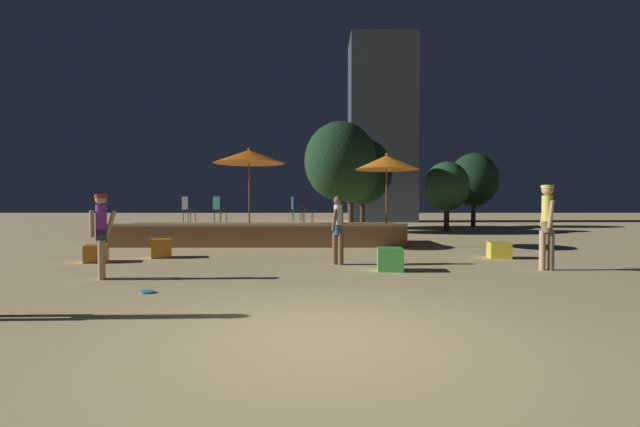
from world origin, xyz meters
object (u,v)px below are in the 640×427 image
(cube_seat_0, at_px, (499,250))
(cube_seat_1, at_px, (390,259))
(cube_seat_3, at_px, (162,248))
(bistro_chair_3, at_px, (295,206))
(bistro_chair_1, at_px, (218,207))
(background_tree_1, at_px, (363,171))
(frisbee_disc, at_px, (147,292))
(bistro_chair_2, at_px, (187,207))
(background_tree_4, at_px, (351,171))
(patio_umbrella_1, at_px, (249,157))
(cube_seat_2, at_px, (96,253))
(background_tree_3, at_px, (447,186))
(person_4, at_px, (101,232))
(bistro_chair_0, at_px, (306,207))
(background_tree_2, at_px, (474,180))
(person_3, at_px, (547,221))
(background_tree_0, at_px, (340,161))
(patio_umbrella_0, at_px, (387,163))
(person_0, at_px, (338,228))

(cube_seat_0, bearing_deg, cube_seat_1, -146.90)
(cube_seat_3, bearing_deg, bistro_chair_3, 53.31)
(bistro_chair_1, height_order, background_tree_1, background_tree_1)
(cube_seat_1, relative_size, frisbee_disc, 2.65)
(bistro_chair_2, xyz_separation_m, background_tree_4, (6.43, 9.14, 1.93))
(patio_umbrella_1, bearing_deg, cube_seat_3, -125.25)
(bistro_chair_2, bearing_deg, bistro_chair_1, -142.37)
(cube_seat_2, distance_m, frisbee_disc, 4.58)
(frisbee_disc, bearing_deg, background_tree_3, 58.40)
(person_4, relative_size, background_tree_4, 0.32)
(bistro_chair_0, bearing_deg, bistro_chair_3, 34.06)
(frisbee_disc, bearing_deg, background_tree_2, 57.82)
(person_3, bearing_deg, background_tree_1, 103.15)
(cube_seat_2, bearing_deg, cube_seat_3, 33.97)
(cube_seat_1, xyz_separation_m, bistro_chair_2, (-6.19, 5.87, 1.09))
(cube_seat_0, height_order, cube_seat_3, cube_seat_3)
(bistro_chair_0, distance_m, background_tree_4, 9.69)
(cube_seat_0, distance_m, bistro_chair_2, 10.21)
(bistro_chair_0, distance_m, bistro_chair_1, 3.07)
(cube_seat_2, distance_m, background_tree_1, 17.37)
(patio_umbrella_1, bearing_deg, bistro_chair_3, 51.17)
(cube_seat_1, xyz_separation_m, bistro_chair_1, (-5.08, 5.84, 1.09))
(background_tree_3, bearing_deg, background_tree_1, 138.90)
(background_tree_0, xyz_separation_m, background_tree_3, (5.54, 0.92, -1.18))
(frisbee_disc, bearing_deg, cube_seat_3, 107.68)
(bistro_chair_2, bearing_deg, patio_umbrella_0, -149.79)
(cube_seat_0, bearing_deg, person_4, -160.68)
(patio_umbrella_0, xyz_separation_m, background_tree_2, (7.31, 12.44, 0.12))
(cube_seat_1, xyz_separation_m, person_4, (-5.69, -1.02, 0.65))
(person_4, xyz_separation_m, background_tree_1, (6.72, 17.44, 2.46))
(patio_umbrella_1, relative_size, cube_seat_2, 4.99)
(background_tree_1, bearing_deg, background_tree_0, -109.12)
(person_3, xyz_separation_m, background_tree_2, (4.57, 17.18, 1.83))
(patio_umbrella_1, relative_size, bistro_chair_0, 3.65)
(frisbee_disc, bearing_deg, person_0, 44.84)
(background_tree_1, bearing_deg, cube_seat_2, -118.25)
(bistro_chair_0, bearing_deg, cube_seat_2, 139.35)
(cube_seat_2, xyz_separation_m, background_tree_4, (7.29, 13.64, 3.05))
(frisbee_disc, bearing_deg, cube_seat_1, 27.92)
(bistro_chair_1, distance_m, frisbee_disc, 8.27)
(background_tree_2, bearing_deg, cube_seat_0, -107.40)
(person_0, relative_size, background_tree_4, 0.32)
(cube_seat_3, relative_size, background_tree_1, 0.12)
(bistro_chair_0, xyz_separation_m, frisbee_disc, (-2.30, -8.07, -1.32))
(patio_umbrella_1, height_order, person_3, patio_umbrella_1)
(bistro_chair_0, bearing_deg, cube_seat_3, 141.54)
(frisbee_disc, xyz_separation_m, background_tree_0, (3.81, 14.28, 3.50))
(bistro_chair_2, bearing_deg, bistro_chair_0, -142.12)
(patio_umbrella_1, xyz_separation_m, person_3, (7.26, -4.88, -1.91))
(patio_umbrella_1, height_order, background_tree_3, background_tree_3)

